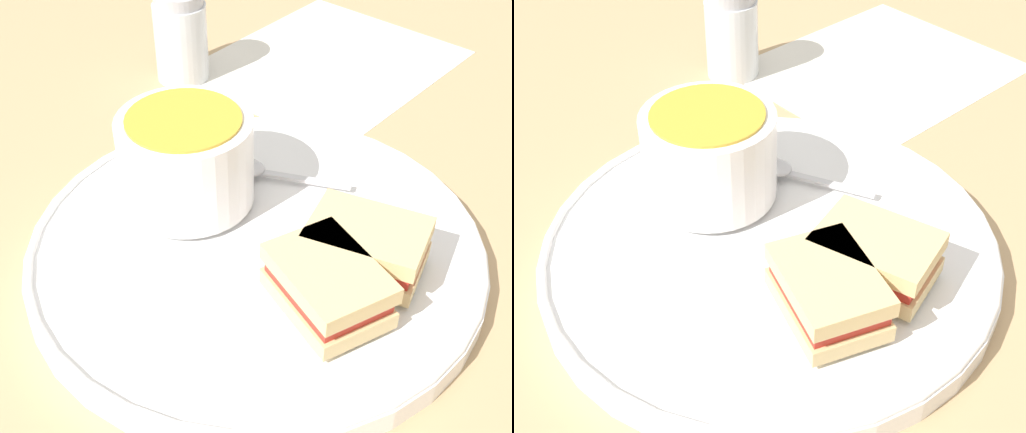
# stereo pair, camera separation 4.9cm
# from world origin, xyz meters

# --- Properties ---
(ground_plane) EXTENTS (2.40, 2.40, 0.00)m
(ground_plane) POSITION_xyz_m (0.00, 0.00, 0.00)
(ground_plane) COLOR tan
(plate) EXTENTS (0.32, 0.32, 0.02)m
(plate) POSITION_xyz_m (0.00, 0.00, 0.01)
(plate) COLOR white
(plate) RESTS_ON ground_plane
(soup_bowl) EXTENTS (0.10, 0.10, 0.07)m
(soup_bowl) POSITION_xyz_m (-0.07, -0.01, 0.06)
(soup_bowl) COLOR white
(soup_bowl) RESTS_ON plate
(spoon) EXTENTS (0.09, 0.07, 0.01)m
(spoon) POSITION_xyz_m (-0.06, 0.05, 0.03)
(spoon) COLOR silver
(spoon) RESTS_ON plate
(sandwich_half_near) EXTENTS (0.08, 0.07, 0.03)m
(sandwich_half_near) POSITION_xyz_m (0.08, -0.01, 0.04)
(sandwich_half_near) COLOR #DBBC7F
(sandwich_half_near) RESTS_ON plate
(sandwich_half_far) EXTENTS (0.09, 0.08, 0.03)m
(sandwich_half_far) POSITION_xyz_m (0.07, 0.04, 0.04)
(sandwich_half_far) COLOR #DBBC7F
(sandwich_half_far) RESTS_ON plate
(salt_shaker) EXTENTS (0.05, 0.05, 0.09)m
(salt_shaker) POSITION_xyz_m (-0.25, 0.12, 0.04)
(salt_shaker) COLOR silver
(salt_shaker) RESTS_ON ground_plane
(menu_sheet) EXTENTS (0.24, 0.28, 0.00)m
(menu_sheet) POSITION_xyz_m (-0.18, 0.25, 0.00)
(menu_sheet) COLOR white
(menu_sheet) RESTS_ON ground_plane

